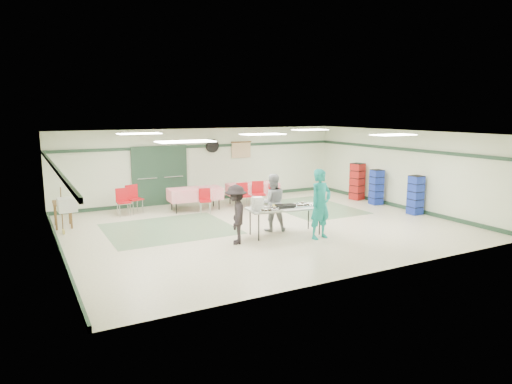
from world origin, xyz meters
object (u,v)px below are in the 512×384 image
dining_table_b (195,194)px  chair_b (243,193)px  chair_loose_a (133,196)px  dining_table_a (253,188)px  chair_d (205,198)px  chair_loose_b (123,199)px  volunteer_teal (321,204)px  broom (62,210)px  crate_stack_blue_b (416,195)px  office_printer (67,205)px  volunteer_dark (236,214)px  serving_table (285,209)px  chair_a (258,191)px  crate_stack_red (357,182)px  volunteer_grey (272,202)px  printer_table (62,206)px  chair_c (274,192)px  crate_stack_blue_a (376,187)px

dining_table_b → chair_b: (1.54, -0.56, -0.02)m
chair_loose_a → dining_table_a: bearing=-23.4°
chair_d → chair_loose_b: chair_loose_b is taller
volunteer_teal → broom: volunteer_teal is taller
crate_stack_blue_b → office_printer: size_ratio=2.80×
volunteer_dark → office_printer: 4.42m
serving_table → dining_table_b: 4.26m
dining_table_b → chair_a: chair_a is taller
chair_d → volunteer_dark: bearing=-83.1°
dining_table_a → crate_stack_red: crate_stack_red is taller
volunteer_grey → serving_table: bearing=117.3°
serving_table → printer_table: bearing=152.2°
dining_table_a → chair_d: chair_d is taller
chair_loose_a → crate_stack_blue_b: crate_stack_blue_b is taller
chair_c → broom: 7.10m
crate_stack_blue_a → broom: 10.43m
dining_table_b → chair_a: (2.13, -0.56, -0.01)m
chair_b → office_printer: bearing=-163.4°
chair_b → broom: bearing=-170.7°
volunteer_teal → crate_stack_blue_a: volunteer_teal is taller
volunteer_grey → chair_d: 3.14m
chair_loose_b → crate_stack_red: (8.44, -1.42, 0.15)m
volunteer_grey → crate_stack_red: 5.70m
volunteer_grey → crate_stack_blue_b: (5.15, -0.41, -0.17)m
chair_d → crate_stack_blue_a: size_ratio=0.64×
chair_b → crate_stack_blue_a: (4.55, -1.62, 0.09)m
volunteer_grey → office_printer: bearing=-0.4°
volunteer_teal → dining_table_b: volunteer_teal is taller
chair_c → printer_table: size_ratio=1.00×
chair_b → printer_table: (-5.75, 0.19, 0.07)m
dining_table_a → crate_stack_blue_b: 5.58m
chair_a → crate_stack_blue_b: crate_stack_blue_b is taller
chair_b → crate_stack_blue_a: bearing=-15.7°
crate_stack_red → crate_stack_blue_b: 2.87m
dining_table_a → crate_stack_blue_a: size_ratio=1.51×
serving_table → crate_stack_red: size_ratio=1.53×
chair_d → crate_stack_blue_a: bearing=1.4°
printer_table → office_printer: 1.52m
chair_loose_b → crate_stack_blue_a: size_ratio=0.70×
serving_table → chair_a: 3.74m
dining_table_a → crate_stack_blue_b: (3.89, -4.00, 0.07)m
volunteer_dark → crate_stack_blue_b: volunteer_dark is taller
crate_stack_blue_a → crate_stack_blue_b: 1.82m
chair_a → crate_stack_blue_a: bearing=-5.8°
dining_table_a → volunteer_teal: bearing=-89.6°
volunteer_teal → office_printer: (-5.88, 3.00, 0.00)m
volunteer_teal → crate_stack_blue_a: 5.18m
crate_stack_red → broom: crate_stack_red is taller
dining_table_b → crate_stack_red: size_ratio=1.32×
volunteer_teal → chair_b: bearing=81.9°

